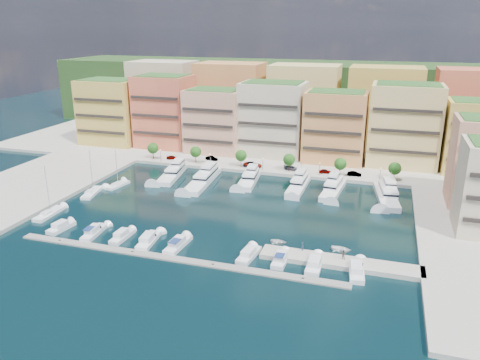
{
  "coord_description": "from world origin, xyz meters",
  "views": [
    {
      "loc": [
        35.88,
        -107.16,
        45.45
      ],
      "look_at": [
        0.39,
        5.74,
        6.0
      ],
      "focal_mm": 35.0,
      "sensor_mm": 36.0,
      "label": 1
    }
  ],
  "objects_px": {
    "tree_2": "(241,156)",
    "lamppost_3": "(319,167)",
    "lamppost_4": "(380,172)",
    "yacht_5": "(333,188)",
    "tree_0": "(153,148)",
    "cruiser_0": "(61,228)",
    "car_5": "(354,174)",
    "person_1": "(343,254)",
    "tree_5": "(395,169)",
    "yacht_2": "(204,178)",
    "cruiser_4": "(178,245)",
    "tender_0": "(279,242)",
    "cruiser_8": "(315,265)",
    "tender_2": "(341,249)",
    "lamppost_0": "(160,153)",
    "car_3": "(291,168)",
    "cruiser_2": "(122,236)",
    "lamppost_1": "(210,158)",
    "cruiser_3": "(149,240)",
    "tree_4": "(340,164)",
    "yacht_1": "(173,173)",
    "car_4": "(325,171)",
    "cruiser_1": "(94,232)",
    "cruiser_6": "(249,255)",
    "tree_3": "(289,160)",
    "yacht_6": "(387,194)",
    "sailboat_0": "(49,214)",
    "tree_1": "(196,152)",
    "car_0": "(172,157)",
    "car_2": "(253,165)",
    "yacht_4": "(299,185)",
    "yacht_3": "(249,179)",
    "cruiser_7": "(281,260)"
  },
  "relations": [
    {
      "from": "yacht_6",
      "to": "person_1",
      "type": "height_order",
      "value": "yacht_6"
    },
    {
      "from": "yacht_1",
      "to": "tree_0",
      "type": "bearing_deg",
      "value": 135.69
    },
    {
      "from": "yacht_1",
      "to": "car_4",
      "type": "relative_size",
      "value": 5.13
    },
    {
      "from": "lamppost_0",
      "to": "lamppost_4",
      "type": "bearing_deg",
      "value": 0.0
    },
    {
      "from": "person_1",
      "to": "cruiser_2",
      "type": "bearing_deg",
      "value": 6.17
    },
    {
      "from": "lamppost_1",
      "to": "cruiser_3",
      "type": "bearing_deg",
      "value": -82.93
    },
    {
      "from": "cruiser_1",
      "to": "cruiser_6",
      "type": "height_order",
      "value": "cruiser_1"
    },
    {
      "from": "lamppost_0",
      "to": "car_3",
      "type": "distance_m",
      "value": 44.58
    },
    {
      "from": "tree_1",
      "to": "yacht_2",
      "type": "xyz_separation_m",
      "value": [
        9.12,
        -15.59,
        -3.53
      ]
    },
    {
      "from": "tree_3",
      "to": "lamppost_1",
      "type": "xyz_separation_m",
      "value": [
        -26.0,
        -2.3,
        -0.92
      ]
    },
    {
      "from": "tree_0",
      "to": "cruiser_6",
      "type": "distance_m",
      "value": 77.93
    },
    {
      "from": "tree_2",
      "to": "lamppost_3",
      "type": "height_order",
      "value": "tree_2"
    },
    {
      "from": "tree_5",
      "to": "person_1",
      "type": "height_order",
      "value": "tree_5"
    },
    {
      "from": "lamppost_4",
      "to": "yacht_5",
      "type": "xyz_separation_m",
      "value": [
        -12.38,
        -10.48,
        -2.62
      ]
    },
    {
      "from": "car_0",
      "to": "car_2",
      "type": "distance_m",
      "value": 29.26
    },
    {
      "from": "tree_1",
      "to": "lamppost_1",
      "type": "relative_size",
      "value": 1.35
    },
    {
      "from": "yacht_2",
      "to": "cruiser_4",
      "type": "bearing_deg",
      "value": -75.74
    },
    {
      "from": "tree_3",
      "to": "car_3",
      "type": "relative_size",
      "value": 1.21
    },
    {
      "from": "yacht_3",
      "to": "car_4",
      "type": "distance_m",
      "value": 24.73
    },
    {
      "from": "cruiser_0",
      "to": "person_1",
      "type": "relative_size",
      "value": 3.73
    },
    {
      "from": "car_0",
      "to": "car_5",
      "type": "bearing_deg",
      "value": -105.11
    },
    {
      "from": "cruiser_8",
      "to": "tender_2",
      "type": "bearing_deg",
      "value": 63.89
    },
    {
      "from": "yacht_4",
      "to": "sailboat_0",
      "type": "distance_m",
      "value": 68.16
    },
    {
      "from": "lamppost_3",
      "to": "tender_2",
      "type": "bearing_deg",
      "value": -76.2
    },
    {
      "from": "lamppost_0",
      "to": "cruiser_1",
      "type": "distance_m",
      "value": 57.0
    },
    {
      "from": "tree_3",
      "to": "cruiser_7",
      "type": "bearing_deg",
      "value": -79.74
    },
    {
      "from": "yacht_2",
      "to": "yacht_4",
      "type": "distance_m",
      "value": 28.63
    },
    {
      "from": "cruiser_3",
      "to": "yacht_5",
      "type": "bearing_deg",
      "value": 52.55
    },
    {
      "from": "yacht_2",
      "to": "tender_2",
      "type": "xyz_separation_m",
      "value": [
        44.45,
        -33.8,
        -0.77
      ]
    },
    {
      "from": "tree_3",
      "to": "car_5",
      "type": "distance_m",
      "value": 20.63
    },
    {
      "from": "tree_5",
      "to": "cruiser_3",
      "type": "bearing_deg",
      "value": -131.32
    },
    {
      "from": "tree_2",
      "to": "cruiser_2",
      "type": "relative_size",
      "value": 0.75
    },
    {
      "from": "yacht_1",
      "to": "cruiser_0",
      "type": "height_order",
      "value": "yacht_1"
    },
    {
      "from": "tree_0",
      "to": "car_5",
      "type": "height_order",
      "value": "tree_0"
    },
    {
      "from": "tender_0",
      "to": "lamppost_4",
      "type": "bearing_deg",
      "value": -23.11
    },
    {
      "from": "tree_2",
      "to": "tree_3",
      "type": "distance_m",
      "value": 16.0
    },
    {
      "from": "yacht_2",
      "to": "cruiser_4",
      "type": "xyz_separation_m",
      "value": [
        10.81,
        -42.53,
        -0.64
      ]
    },
    {
      "from": "lamppost_0",
      "to": "cruiser_3",
      "type": "bearing_deg",
      "value": -65.94
    },
    {
      "from": "tree_0",
      "to": "cruiser_0",
      "type": "distance_m",
      "value": 58.56
    },
    {
      "from": "tree_4",
      "to": "sailboat_0",
      "type": "distance_m",
      "value": 84.15
    },
    {
      "from": "lamppost_1",
      "to": "cruiser_3",
      "type": "relative_size",
      "value": 0.45
    },
    {
      "from": "tender_2",
      "to": "cruiser_3",
      "type": "bearing_deg",
      "value": 107.63
    },
    {
      "from": "tree_5",
      "to": "yacht_6",
      "type": "distance_m",
      "value": 14.29
    },
    {
      "from": "lamppost_1",
      "to": "yacht_5",
      "type": "distance_m",
      "value": 43.0
    },
    {
      "from": "cruiser_2",
      "to": "car_3",
      "type": "relative_size",
      "value": 1.62
    },
    {
      "from": "yacht_6",
      "to": "car_4",
      "type": "distance_m",
      "value": 23.82
    },
    {
      "from": "lamppost_3",
      "to": "tender_0",
      "type": "relative_size",
      "value": 1.16
    },
    {
      "from": "tender_2",
      "to": "lamppost_0",
      "type": "bearing_deg",
      "value": 59.86
    },
    {
      "from": "car_5",
      "to": "yacht_4",
      "type": "bearing_deg",
      "value": 131.37
    },
    {
      "from": "tree_4",
      "to": "person_1",
      "type": "relative_size",
      "value": 2.86
    }
  ]
}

